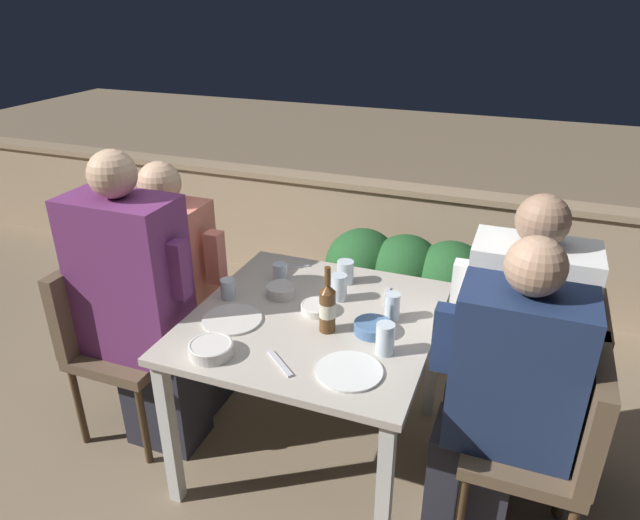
{
  "coord_description": "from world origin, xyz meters",
  "views": [
    {
      "loc": [
        0.72,
        -1.83,
        1.91
      ],
      "look_at": [
        0.0,
        0.07,
        0.93
      ],
      "focal_mm": 32.0,
      "sensor_mm": 36.0,
      "label": 1
    }
  ],
  "objects_px": {
    "person_coral_top": "(179,288)",
    "chair_right_near": "(555,436)",
    "person_white_polo": "(511,346)",
    "person_navy_jumper": "(501,400)",
    "chair_left_far": "(148,300)",
    "chair_right_far": "(558,380)",
    "chair_left_near": "(110,330)",
    "person_purple_stripe": "(140,307)",
    "beer_bottle": "(327,307)"
  },
  "relations": [
    {
      "from": "chair_right_near",
      "to": "person_white_polo",
      "type": "xyz_separation_m",
      "value": [
        -0.18,
        0.33,
        0.11
      ]
    },
    {
      "from": "chair_left_near",
      "to": "person_coral_top",
      "type": "xyz_separation_m",
      "value": [
        0.18,
        0.29,
        0.1
      ]
    },
    {
      "from": "chair_right_far",
      "to": "chair_left_near",
      "type": "bearing_deg",
      "value": -169.87
    },
    {
      "from": "person_navy_jumper",
      "to": "person_white_polo",
      "type": "distance_m",
      "value": 0.33
    },
    {
      "from": "chair_right_near",
      "to": "chair_left_far",
      "type": "bearing_deg",
      "value": 171.26
    },
    {
      "from": "person_coral_top",
      "to": "beer_bottle",
      "type": "relative_size",
      "value": 4.55
    },
    {
      "from": "person_white_polo",
      "to": "beer_bottle",
      "type": "xyz_separation_m",
      "value": [
        -0.67,
        -0.26,
        0.18
      ]
    },
    {
      "from": "chair_right_near",
      "to": "beer_bottle",
      "type": "relative_size",
      "value": 3.13
    },
    {
      "from": "chair_left_far",
      "to": "chair_left_near",
      "type": "bearing_deg",
      "value": -88.34
    },
    {
      "from": "person_white_polo",
      "to": "chair_right_near",
      "type": "bearing_deg",
      "value": -61.4
    },
    {
      "from": "person_purple_stripe",
      "to": "chair_right_near",
      "type": "distance_m",
      "value": 1.69
    },
    {
      "from": "chair_left_near",
      "to": "person_white_polo",
      "type": "height_order",
      "value": "person_white_polo"
    },
    {
      "from": "chair_right_far",
      "to": "person_purple_stripe",
      "type": "bearing_deg",
      "value": -168.78
    },
    {
      "from": "person_coral_top",
      "to": "chair_right_near",
      "type": "relative_size",
      "value": 1.45
    },
    {
      "from": "person_navy_jumper",
      "to": "person_white_polo",
      "type": "xyz_separation_m",
      "value": [
        0.01,
        0.33,
        0.01
      ]
    },
    {
      "from": "person_purple_stripe",
      "to": "chair_right_far",
      "type": "relative_size",
      "value": 1.6
    },
    {
      "from": "chair_left_near",
      "to": "chair_right_far",
      "type": "distance_m",
      "value": 1.9
    },
    {
      "from": "person_coral_top",
      "to": "person_navy_jumper",
      "type": "xyz_separation_m",
      "value": [
        1.49,
        -0.29,
        -0.0
      ]
    },
    {
      "from": "person_white_polo",
      "to": "chair_right_far",
      "type": "bearing_deg",
      "value": -0.0
    },
    {
      "from": "chair_left_far",
      "to": "beer_bottle",
      "type": "relative_size",
      "value": 3.13
    },
    {
      "from": "beer_bottle",
      "to": "person_coral_top",
      "type": "bearing_deg",
      "value": 165.28
    },
    {
      "from": "person_coral_top",
      "to": "chair_left_near",
      "type": "bearing_deg",
      "value": -122.24
    },
    {
      "from": "chair_left_far",
      "to": "person_coral_top",
      "type": "distance_m",
      "value": 0.22
    },
    {
      "from": "person_navy_jumper",
      "to": "chair_left_near",
      "type": "bearing_deg",
      "value": -179.96
    },
    {
      "from": "chair_left_near",
      "to": "person_white_polo",
      "type": "relative_size",
      "value": 0.67
    },
    {
      "from": "chair_right_near",
      "to": "beer_bottle",
      "type": "distance_m",
      "value": 0.91
    },
    {
      "from": "chair_right_near",
      "to": "person_white_polo",
      "type": "relative_size",
      "value": 0.67
    },
    {
      "from": "chair_right_near",
      "to": "person_white_polo",
      "type": "distance_m",
      "value": 0.4
    },
    {
      "from": "chair_right_near",
      "to": "person_navy_jumper",
      "type": "bearing_deg",
      "value": 180.0
    },
    {
      "from": "person_coral_top",
      "to": "chair_right_far",
      "type": "distance_m",
      "value": 1.7
    },
    {
      "from": "person_coral_top",
      "to": "chair_right_far",
      "type": "xyz_separation_m",
      "value": [
        1.69,
        0.05,
        -0.1
      ]
    },
    {
      "from": "person_coral_top",
      "to": "chair_right_near",
      "type": "bearing_deg",
      "value": -9.71
    },
    {
      "from": "chair_left_near",
      "to": "beer_bottle",
      "type": "relative_size",
      "value": 3.13
    },
    {
      "from": "chair_left_near",
      "to": "person_purple_stripe",
      "type": "distance_m",
      "value": 0.24
    },
    {
      "from": "person_purple_stripe",
      "to": "beer_bottle",
      "type": "xyz_separation_m",
      "value": [
        0.82,
        0.07,
        0.13
      ]
    },
    {
      "from": "beer_bottle",
      "to": "person_white_polo",
      "type": "bearing_deg",
      "value": 21.28
    },
    {
      "from": "chair_right_near",
      "to": "person_navy_jumper",
      "type": "height_order",
      "value": "person_navy_jumper"
    },
    {
      "from": "chair_left_near",
      "to": "person_navy_jumper",
      "type": "relative_size",
      "value": 0.69
    },
    {
      "from": "person_navy_jumper",
      "to": "person_white_polo",
      "type": "height_order",
      "value": "person_white_polo"
    },
    {
      "from": "person_white_polo",
      "to": "chair_left_far",
      "type": "bearing_deg",
      "value": -178.46
    },
    {
      "from": "person_coral_top",
      "to": "person_navy_jumper",
      "type": "relative_size",
      "value": 1.0
    },
    {
      "from": "chair_right_near",
      "to": "person_purple_stripe",
      "type": "bearing_deg",
      "value": -179.96
    },
    {
      "from": "chair_right_near",
      "to": "beer_bottle",
      "type": "xyz_separation_m",
      "value": [
        -0.86,
        0.07,
        0.29
      ]
    },
    {
      "from": "person_coral_top",
      "to": "chair_right_near",
      "type": "xyz_separation_m",
      "value": [
        1.68,
        -0.29,
        -0.1
      ]
    },
    {
      "from": "person_coral_top",
      "to": "beer_bottle",
      "type": "bearing_deg",
      "value": -14.72
    },
    {
      "from": "person_purple_stripe",
      "to": "chair_left_far",
      "type": "xyz_separation_m",
      "value": [
        -0.2,
        0.29,
        -0.16
      ]
    },
    {
      "from": "chair_left_near",
      "to": "person_white_polo",
      "type": "distance_m",
      "value": 1.72
    },
    {
      "from": "chair_left_near",
      "to": "chair_right_near",
      "type": "relative_size",
      "value": 1.0
    },
    {
      "from": "chair_right_far",
      "to": "beer_bottle",
      "type": "height_order",
      "value": "beer_bottle"
    },
    {
      "from": "chair_left_far",
      "to": "person_white_polo",
      "type": "relative_size",
      "value": 0.67
    }
  ]
}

